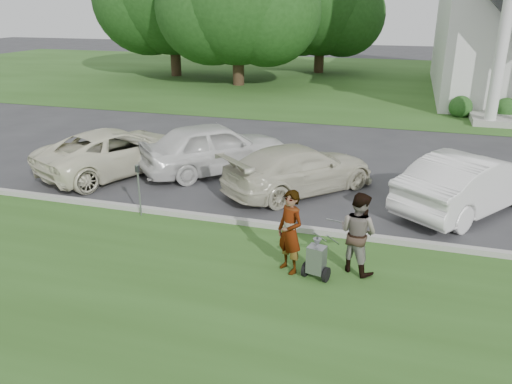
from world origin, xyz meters
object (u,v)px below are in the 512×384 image
at_px(car_d, 470,183).
at_px(car_b, 215,147).
at_px(parking_meter_near, 139,184).
at_px(tree_left, 237,4).
at_px(tree_back, 321,9).
at_px(person_right, 358,233).
at_px(car_c, 300,169).
at_px(person_left, 290,233).
at_px(striping_cart, 317,260).
at_px(car_a, 117,151).

bearing_deg(car_d, car_b, 27.50).
bearing_deg(parking_meter_near, tree_left, 102.27).
bearing_deg(tree_back, car_b, -87.24).
height_order(tree_back, person_right, tree_back).
distance_m(tree_left, car_d, 23.17).
relative_size(tree_left, parking_meter_near, 7.70).
distance_m(person_right, car_c, 4.73).
height_order(person_right, car_c, person_right).
height_order(person_left, parking_meter_near, person_left).
bearing_deg(person_left, car_d, 86.58).
bearing_deg(car_b, striping_cart, 172.62).
relative_size(striping_cart, person_right, 0.64).
bearing_deg(car_d, tree_left, -20.00).
bearing_deg(car_c, car_b, 22.89).
height_order(tree_back, car_d, tree_back).
distance_m(tree_back, striping_cart, 32.26).
height_order(parking_meter_near, car_d, car_d).
distance_m(tree_back, car_b, 26.04).
relative_size(parking_meter_near, car_c, 0.29).
height_order(car_b, car_c, car_b).
xyz_separation_m(tree_left, person_right, (10.33, -22.94, -4.26)).
distance_m(person_left, person_right, 1.36).
bearing_deg(striping_cart, car_c, 118.75).
xyz_separation_m(person_right, car_b, (-5.09, 5.22, -0.03)).
height_order(person_right, car_d, person_right).
bearing_deg(car_a, parking_meter_near, 154.40).
bearing_deg(person_left, person_right, 53.48).
relative_size(tree_left, car_c, 2.27).
bearing_deg(car_a, striping_cart, 171.87).
height_order(car_a, car_c, car_a).
relative_size(person_right, car_c, 0.36).
xyz_separation_m(tree_back, car_d, (8.79, -26.82, -3.95)).
bearing_deg(tree_left, car_d, -55.79).
bearing_deg(tree_left, parking_meter_near, -77.73).
bearing_deg(striping_cart, car_a, 159.49).
distance_m(tree_back, car_a, 27.01).
height_order(car_c, car_d, car_d).
xyz_separation_m(person_left, person_right, (1.30, 0.40, -0.02)).
xyz_separation_m(person_right, car_a, (-8.09, 4.29, -0.14)).
xyz_separation_m(tree_back, car_b, (1.24, -25.72, -3.91)).
relative_size(parking_meter_near, car_d, 0.29).
bearing_deg(striping_cart, tree_back, 112.79).
bearing_deg(car_d, car_c, 34.24).
bearing_deg(tree_back, person_left, -80.88).
height_order(striping_cart, person_right, person_right).
xyz_separation_m(person_left, car_b, (-3.79, 5.62, -0.05)).
relative_size(striping_cart, car_d, 0.23).
height_order(tree_left, person_right, tree_left).
distance_m(tree_back, parking_meter_near, 29.92).
distance_m(striping_cart, car_d, 5.65).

